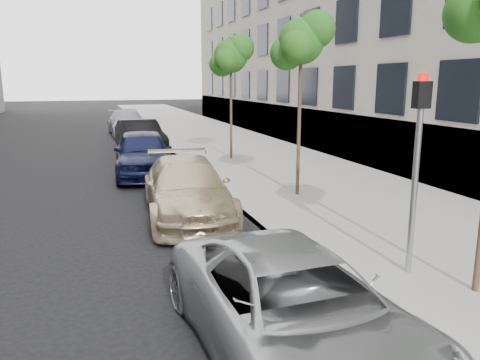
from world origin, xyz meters
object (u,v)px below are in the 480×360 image
minivan (295,310)px  sedan_rear (127,123)px  signal_pole (417,152)px  sedan_black (140,137)px  tree_mid (302,42)px  sedan_blue (143,153)px  tree_far (231,56)px  suv (187,188)px

minivan → sedan_rear: 24.52m
signal_pole → sedan_black: bearing=103.7°
tree_mid → minivan: (-3.33, -7.13, -3.63)m
sedan_blue → tree_far: bearing=29.8°
sedan_rear → sedan_black: bearing=-92.2°
signal_pole → sedan_rear: bearing=100.5°
sedan_blue → sedan_rear: size_ratio=0.91×
suv → tree_far: bearing=70.0°
signal_pole → sedan_blue: 10.81m
signal_pole → minivan: (-2.78, -1.55, -1.52)m
signal_pole → suv: 5.77m
signal_pole → sedan_rear: (-2.78, 22.97, -1.41)m
tree_far → sedan_blue: (-3.80, -1.86, -3.42)m
tree_far → sedan_black: (-3.33, 3.57, -3.46)m
suv → sedan_blue: 5.41m
sedan_blue → signal_pole: bearing=-68.7°
minivan → tree_far: bearing=73.7°
signal_pole → tree_mid: bearing=88.0°
signal_pole → minivan: bearing=-147.3°
tree_mid → tree_far: (0.00, 6.50, -0.06)m
minivan → suv: (0.00, 6.39, 0.05)m
minivan → suv: suv is taller
tree_far → sedan_blue: tree_far is taller
signal_pole → sedan_blue: signal_pole is taller
suv → sedan_rear: (0.00, 18.13, 0.05)m
tree_far → sedan_rear: size_ratio=0.95×
suv → sedan_blue: (-0.47, 5.38, 0.11)m
tree_mid → sedan_black: 11.17m
tree_mid → tree_far: size_ratio=1.00×
signal_pole → minivan: signal_pole is taller
minivan → sedan_rear: bearing=87.5°
sedan_rear → signal_pole: bearing=-85.3°
sedan_blue → tree_mid: bearing=-47.0°
tree_far → sedan_rear: (-3.33, 10.89, -3.47)m
tree_mid → signal_pole: bearing=-95.6°
minivan → sedan_blue: bearing=89.8°
tree_far → suv: size_ratio=1.02×
minivan → sedan_black: 17.20m
tree_mid → sedan_blue: (-3.80, 4.64, -3.48)m
suv → sedan_black: (0.00, 10.81, 0.06)m
minivan → sedan_black: size_ratio=1.02×
tree_far → tree_mid: bearing=-90.0°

